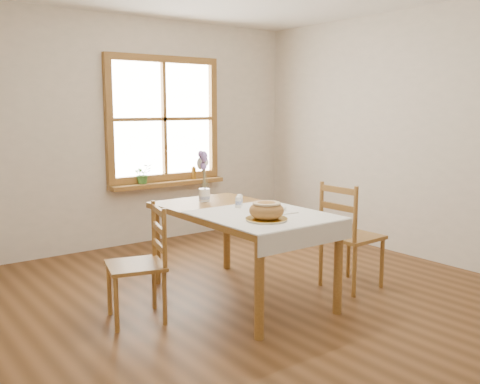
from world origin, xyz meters
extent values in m
plane|color=brown|center=(0.00, 0.00, 0.00)|extent=(5.00, 5.00, 0.00)
cube|color=beige|center=(0.00, 2.50, 1.30)|extent=(4.50, 0.10, 2.60)
cube|color=beige|center=(2.25, 0.00, 1.30)|extent=(0.10, 5.00, 2.60)
cube|color=olive|center=(0.50, 2.46, 2.14)|extent=(1.46, 0.08, 0.08)
cube|color=olive|center=(0.50, 2.46, 0.76)|extent=(1.46, 0.08, 0.08)
cube|color=olive|center=(-0.19, 2.46, 1.45)|extent=(0.08, 0.08, 1.30)
cube|color=olive|center=(1.19, 2.46, 1.45)|extent=(0.08, 0.08, 1.30)
cube|color=olive|center=(0.50, 2.46, 1.45)|extent=(0.04, 0.06, 1.30)
cube|color=olive|center=(0.50, 2.46, 1.45)|extent=(1.30, 0.06, 0.04)
cube|color=white|center=(0.50, 2.49, 1.45)|extent=(1.30, 0.01, 1.30)
cube|color=olive|center=(0.50, 2.40, 0.69)|extent=(1.46, 0.20, 0.05)
cube|color=olive|center=(0.00, 0.30, 0.72)|extent=(0.90, 1.60, 0.05)
cylinder|color=olive|center=(-0.39, -0.44, 0.35)|extent=(0.07, 0.07, 0.70)
cylinder|color=olive|center=(0.39, -0.44, 0.35)|extent=(0.07, 0.07, 0.70)
cylinder|color=olive|center=(-0.39, 1.04, 0.35)|extent=(0.07, 0.07, 0.70)
cylinder|color=olive|center=(0.39, 1.04, 0.35)|extent=(0.07, 0.07, 0.70)
cube|color=silver|center=(0.00, 0.00, 0.76)|extent=(0.91, 0.99, 0.01)
cylinder|color=silver|center=(-0.12, -0.18, 0.77)|extent=(0.36, 0.36, 0.02)
ellipsoid|color=#B07C3E|center=(-0.12, -0.18, 0.85)|extent=(0.26, 0.26, 0.14)
cube|color=silver|center=(0.15, -0.02, 0.77)|extent=(0.25, 0.22, 0.01)
cylinder|color=silver|center=(0.02, 0.35, 0.81)|extent=(0.06, 0.06, 0.10)
cylinder|color=silver|center=(0.09, 0.43, 0.81)|extent=(0.06, 0.06, 0.10)
cylinder|color=silver|center=(-0.03, 0.79, 0.81)|extent=(0.13, 0.13, 0.11)
imported|color=#3C762F|center=(0.17, 2.40, 0.80)|extent=(0.22, 0.24, 0.18)
cylinder|color=#9A641C|center=(0.86, 2.40, 0.79)|extent=(0.06, 0.06, 0.16)
camera|label=1|loc=(-2.59, -3.16, 1.59)|focal=40.00mm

